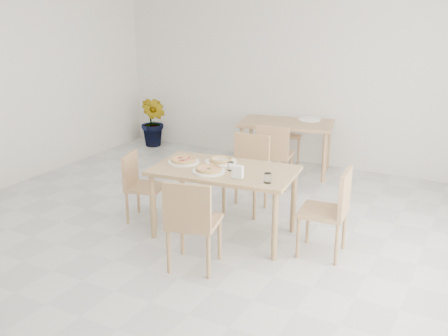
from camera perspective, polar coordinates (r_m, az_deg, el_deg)
The scene contains 21 objects.
main_table at distance 5.46m, azimuth 0.00°, elevation -0.91°, with size 1.55×0.99×0.75m.
chair_south at distance 4.80m, azimuth -3.58°, elevation -5.55°, with size 0.53×0.53×0.90m.
chair_north at distance 6.20m, azimuth 2.62°, elevation 0.04°, with size 0.48×0.48×0.91m.
chair_west at distance 6.01m, azimuth -9.21°, elevation -1.50°, with size 0.47×0.47×0.78m.
chair_east at distance 5.18m, azimuth 11.66°, elevation -4.17°, with size 0.47×0.47×0.89m.
plate_margherita at distance 5.33m, azimuth -1.68°, elevation -0.34°, with size 0.34×0.34×0.02m, color white.
plate_mushroom at distance 5.63m, azimuth -0.34°, elevation 0.67°, with size 0.34×0.34×0.02m, color white.
plate_pepperoni at distance 5.65m, azimuth -4.41°, elevation 0.68°, with size 0.34×0.34×0.02m, color white.
pizza_margherita at distance 5.33m, azimuth -1.68°, elevation -0.11°, with size 0.32×0.32×0.03m.
pizza_mushroom at distance 5.62m, azimuth -0.34°, elevation 0.90°, with size 0.33×0.33×0.03m.
pizza_pepperoni at distance 5.64m, azimuth -4.42°, elevation 0.90°, with size 0.35×0.35×0.03m.
tumbler_a at distance 5.37m, azimuth 0.73°, elevation 0.20°, with size 0.07×0.07×0.09m, color white.
tumbler_b at distance 5.02m, azimuth 4.78°, elevation -1.09°, with size 0.07×0.07×0.10m, color white.
napkin_holder at distance 5.11m, azimuth 1.49°, elevation -0.50°, with size 0.12×0.06×0.14m.
fork_a at distance 5.06m, azimuth 4.27°, elevation -1.47°, with size 0.01×0.17×0.01m, color silver.
fork_b at distance 5.17m, azimuth 5.57°, elevation -1.08°, with size 0.02×0.19×0.01m, color silver.
second_table at distance 7.58m, azimuth 6.80°, elevation 4.26°, with size 1.44×1.02×0.75m.
chair_back_s at distance 6.94m, azimuth 5.46°, elevation 1.79°, with size 0.50×0.50×0.88m.
chair_back_n at distance 8.27m, azimuth 7.14°, elevation 4.17°, with size 0.50×0.50×0.82m.
plate_empty at distance 7.74m, azimuth 9.28°, elevation 5.26°, with size 0.33×0.33×0.02m, color white.
potted_plant at distance 9.02m, azimuth -7.63°, elevation 5.00°, with size 0.47×0.38×0.86m, color #2B6D20.
Camera 1 is at (2.73, -3.96, 2.44)m, focal length 42.00 mm.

